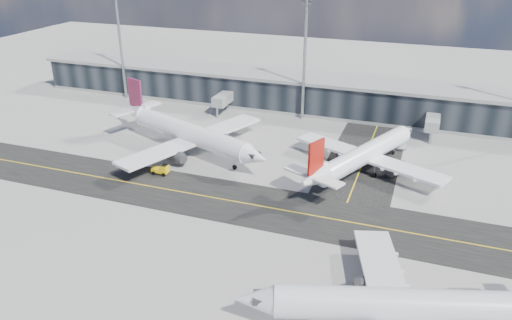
{
  "coord_description": "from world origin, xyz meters",
  "views": [
    {
      "loc": [
        28.45,
        -64.2,
        41.38
      ],
      "look_at": [
        1.39,
        10.83,
        5.0
      ],
      "focal_mm": 35.0,
      "sensor_mm": 36.0,
      "label": 1
    }
  ],
  "objects_px": {
    "airliner_af": "(188,133)",
    "service_van": "(400,143)",
    "airliner_redtail": "(364,155)",
    "airliner_near": "(409,306)",
    "baggage_tug": "(162,170)"
  },
  "relations": [
    {
      "from": "airliner_redtail",
      "to": "airliner_near",
      "type": "relative_size",
      "value": 0.93
    },
    {
      "from": "airliner_af",
      "to": "airliner_near",
      "type": "xyz_separation_m",
      "value": [
        46.53,
        -38.06,
        -0.33
      ]
    },
    {
      "from": "airliner_af",
      "to": "baggage_tug",
      "type": "xyz_separation_m",
      "value": [
        0.16,
        -11.5,
        -3.08
      ]
    },
    {
      "from": "airliner_af",
      "to": "service_van",
      "type": "distance_m",
      "value": 44.72
    },
    {
      "from": "airliner_af",
      "to": "service_van",
      "type": "xyz_separation_m",
      "value": [
        41.0,
        17.53,
        -3.35
      ]
    },
    {
      "from": "airliner_af",
      "to": "airliner_near",
      "type": "bearing_deg",
      "value": 72.17
    },
    {
      "from": "service_van",
      "to": "airliner_redtail",
      "type": "bearing_deg",
      "value": -119.45
    },
    {
      "from": "airliner_af",
      "to": "airliner_redtail",
      "type": "xyz_separation_m",
      "value": [
        35.48,
        2.2,
        -0.49
      ]
    },
    {
      "from": "airliner_af",
      "to": "airliner_near",
      "type": "relative_size",
      "value": 1.07
    },
    {
      "from": "airliner_near",
      "to": "baggage_tug",
      "type": "distance_m",
      "value": 53.51
    },
    {
      "from": "airliner_af",
      "to": "airliner_redtail",
      "type": "distance_m",
      "value": 35.55
    },
    {
      "from": "airliner_af",
      "to": "airliner_redtail",
      "type": "bearing_deg",
      "value": 114.99
    },
    {
      "from": "airliner_af",
      "to": "service_van",
      "type": "bearing_deg",
      "value": 134.6
    },
    {
      "from": "airliner_af",
      "to": "baggage_tug",
      "type": "bearing_deg",
      "value": 22.24
    },
    {
      "from": "airliner_redtail",
      "to": "service_van",
      "type": "xyz_separation_m",
      "value": [
        5.52,
        15.33,
        -2.86
      ]
    }
  ]
}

